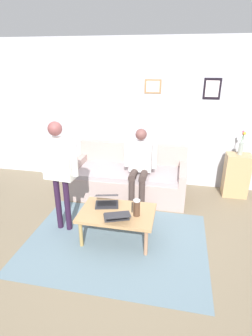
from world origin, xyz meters
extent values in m
plane|color=#776851|center=(0.00, 0.00, 0.00)|extent=(7.68, 7.68, 0.00)
cube|color=slate|center=(-0.02, -0.11, 0.00)|extent=(2.43, 1.82, 0.01)
cube|color=#B5B7C2|center=(0.00, -2.20, 1.35)|extent=(7.04, 0.10, 2.70)
cube|color=#926B46|center=(-0.23, -2.15, 1.87)|extent=(0.30, 0.02, 0.25)
cube|color=silver|center=(-0.23, -2.14, 1.87)|extent=(0.23, 0.00, 0.19)
cube|color=black|center=(-1.25, -2.15, 1.85)|extent=(0.29, 0.02, 0.36)
cube|color=silver|center=(-1.25, -2.14, 1.85)|extent=(0.22, 0.00, 0.27)
cube|color=#A99189|center=(0.08, -1.50, 0.21)|extent=(2.01, 0.90, 0.42)
cube|color=#A39496|center=(0.08, -1.48, 0.46)|extent=(1.77, 0.82, 0.08)
cube|color=#A99189|center=(0.08, -1.88, 0.65)|extent=(2.01, 0.14, 0.46)
cube|color=#A99189|center=(-0.87, -1.50, 0.52)|extent=(0.12, 0.90, 0.20)
cube|color=#A99189|center=(1.02, -1.50, 0.52)|extent=(0.12, 0.90, 0.20)
cube|color=#AA8053|center=(-0.02, -0.21, 0.41)|extent=(1.00, 0.66, 0.04)
cylinder|color=#A67759|center=(-0.45, 0.05, 0.19)|extent=(0.05, 0.05, 0.39)
cylinder|color=#A4864C|center=(0.41, 0.05, 0.19)|extent=(0.05, 0.05, 0.39)
cylinder|color=#AB7E53|center=(-0.45, -0.47, 0.19)|extent=(0.05, 0.05, 0.39)
cylinder|color=tan|center=(0.41, -0.47, 0.19)|extent=(0.05, 0.05, 0.39)
cube|color=#28282D|center=(-0.04, -0.07, 0.43)|extent=(0.37, 0.30, 0.01)
cube|color=black|center=(-0.05, -0.06, 0.44)|extent=(0.30, 0.21, 0.00)
cube|color=#28282D|center=(-0.08, 0.03, 0.53)|extent=(0.37, 0.29, 0.03)
cube|color=white|center=(-0.08, 0.03, 0.53)|extent=(0.33, 0.26, 0.02)
cube|color=#28282D|center=(0.16, -0.35, 0.43)|extent=(0.37, 0.31, 0.01)
cube|color=black|center=(0.17, -0.37, 0.44)|extent=(0.30, 0.20, 0.00)
cube|color=#28282D|center=(0.18, -0.42, 0.54)|extent=(0.36, 0.28, 0.09)
cube|color=white|center=(0.18, -0.42, 0.54)|extent=(0.33, 0.25, 0.08)
cylinder|color=#4C3323|center=(-0.29, -0.17, 0.53)|extent=(0.09, 0.09, 0.21)
cylinder|color=#B7B7BC|center=(-0.29, -0.17, 0.65)|extent=(0.09, 0.09, 0.02)
sphere|color=#B2B2B7|center=(-0.29, -0.17, 0.67)|extent=(0.03, 0.03, 0.03)
cube|color=black|center=(-0.23, -0.17, 0.54)|extent=(0.01, 0.01, 0.15)
cube|color=tan|center=(-1.82, -1.89, 0.39)|extent=(0.42, 0.32, 0.78)
cylinder|color=#939C92|center=(-1.82, -1.89, 0.89)|extent=(0.08, 0.08, 0.21)
cylinder|color=#3D7038|center=(-1.83, -1.88, 1.08)|extent=(0.01, 0.02, 0.17)
sphere|color=yellow|center=(-1.84, -1.88, 1.17)|extent=(0.05, 0.05, 0.05)
cylinder|color=#3D7038|center=(-1.82, -1.90, 1.09)|extent=(0.02, 0.01, 0.19)
sphere|color=#E54762|center=(-1.82, -1.91, 1.19)|extent=(0.04, 0.04, 0.04)
cylinder|color=#3D7038|center=(-1.82, -1.90, 1.07)|extent=(0.03, 0.01, 0.15)
sphere|color=#D44959|center=(-1.82, -1.92, 1.15)|extent=(0.04, 0.04, 0.04)
cylinder|color=#28162E|center=(0.87, -0.29, 0.41)|extent=(0.08, 0.08, 0.81)
cylinder|color=#28162E|center=(0.73, -0.28, 0.41)|extent=(0.08, 0.08, 0.81)
cube|color=silver|center=(0.80, -0.28, 1.10)|extent=(0.42, 0.21, 0.57)
cylinder|color=silver|center=(1.04, -0.30, 1.13)|extent=(0.09, 0.09, 0.49)
cylinder|color=silver|center=(0.56, -0.26, 1.13)|extent=(0.09, 0.09, 0.49)
sphere|color=brown|center=(0.80, -0.28, 1.51)|extent=(0.19, 0.19, 0.19)
cylinder|color=#3E312C|center=(-0.23, -1.04, 0.25)|extent=(0.10, 0.10, 0.50)
cylinder|color=#3E312C|center=(-0.06, -1.04, 0.25)|extent=(0.10, 0.10, 0.50)
cylinder|color=#3E312C|center=(-0.23, -1.22, 0.55)|extent=(0.12, 0.40, 0.12)
cylinder|color=#3E312C|center=(-0.06, -1.22, 0.55)|extent=(0.12, 0.40, 0.12)
cube|color=silver|center=(-0.15, -1.40, 0.81)|extent=(0.37, 0.20, 0.52)
cylinder|color=silver|center=(-0.38, -1.35, 0.84)|extent=(0.08, 0.08, 0.42)
cylinder|color=silver|center=(0.09, -1.35, 0.84)|extent=(0.08, 0.08, 0.42)
sphere|color=brown|center=(-0.15, -1.40, 1.19)|extent=(0.19, 0.19, 0.19)
camera|label=1|loc=(-0.76, 2.78, 2.33)|focal=28.44mm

